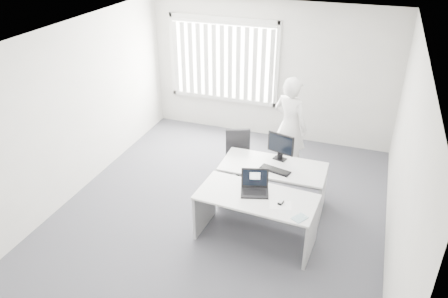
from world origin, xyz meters
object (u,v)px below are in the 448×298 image
(desk_near, at_px, (256,208))
(laptop, at_px, (255,185))
(office_chair, at_px, (238,169))
(desk_far, at_px, (273,177))
(person, at_px, (290,126))
(monitor, at_px, (281,147))

(desk_near, height_order, laptop, laptop)
(desk_near, height_order, office_chair, office_chair)
(desk_far, xyz_separation_m, office_chair, (-0.71, 0.41, -0.22))
(person, height_order, monitor, person)
(monitor, bearing_deg, office_chair, -176.72)
(desk_far, bearing_deg, office_chair, 149.55)
(person, bearing_deg, monitor, 114.94)
(desk_far, relative_size, office_chair, 1.63)
(office_chair, relative_size, person, 0.55)
(desk_far, distance_m, person, 1.21)
(desk_far, bearing_deg, desk_near, -91.68)
(monitor, bearing_deg, desk_near, -77.48)
(person, bearing_deg, laptop, 110.62)
(person, height_order, laptop, person)
(office_chair, height_order, monitor, monitor)
(desk_far, bearing_deg, person, 89.16)
(desk_near, bearing_deg, person, 92.86)
(desk_far, distance_m, monitor, 0.49)
(desk_near, bearing_deg, office_chair, 121.16)
(desk_near, xyz_separation_m, office_chair, (-0.69, 1.31, -0.23))
(desk_near, xyz_separation_m, desk_far, (0.02, 0.91, -0.01))
(desk_near, bearing_deg, monitor, 90.45)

